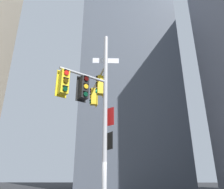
% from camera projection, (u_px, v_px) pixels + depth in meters
% --- Properties ---
extents(building_mid_block, '(15.52, 15.52, 38.28)m').
position_uv_depth(building_mid_block, '(128.00, 79.00, 39.96)').
color(building_mid_block, '#4C5460').
rests_on(building_mid_block, ground).
extents(signal_pole_assembly, '(2.56, 4.64, 8.57)m').
position_uv_depth(signal_pole_assembly, '(94.00, 100.00, 9.84)').
color(signal_pole_assembly, '#B2B2B5').
rests_on(signal_pole_assembly, ground).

